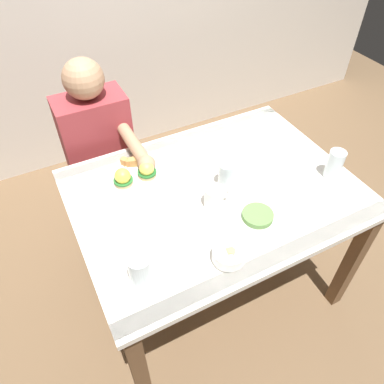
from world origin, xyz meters
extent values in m
plane|color=brown|center=(0.00, 0.00, 0.00)|extent=(6.00, 6.00, 0.00)
cube|color=white|center=(0.00, 0.00, 0.73)|extent=(1.20, 0.90, 0.03)
cube|color=#3F7F51|center=(0.00, -0.40, 0.74)|extent=(1.20, 0.06, 0.00)
cube|color=#3F7F51|center=(0.00, 0.40, 0.74)|extent=(1.20, 0.06, 0.00)
cube|color=brown|center=(-0.55, -0.40, 0.36)|extent=(0.06, 0.06, 0.71)
cube|color=brown|center=(0.55, -0.40, 0.36)|extent=(0.06, 0.06, 0.71)
cube|color=brown|center=(-0.55, 0.40, 0.36)|extent=(0.06, 0.06, 0.71)
cube|color=brown|center=(0.55, 0.40, 0.36)|extent=(0.06, 0.06, 0.71)
cylinder|color=white|center=(-0.29, 0.22, 0.75)|extent=(0.27, 0.27, 0.01)
cylinder|color=tan|center=(-0.34, 0.21, 0.76)|extent=(0.08, 0.08, 0.02)
cylinder|color=#286B2D|center=(-0.34, 0.21, 0.78)|extent=(0.08, 0.08, 0.01)
sphere|color=yellow|center=(-0.34, 0.21, 0.80)|extent=(0.07, 0.07, 0.07)
cylinder|color=tan|center=(-0.23, 0.21, 0.76)|extent=(0.08, 0.08, 0.02)
cylinder|color=#236028|center=(-0.23, 0.21, 0.78)|extent=(0.08, 0.08, 0.01)
sphere|color=#F7DB56|center=(-0.23, 0.21, 0.80)|extent=(0.07, 0.07, 0.07)
cube|color=tan|center=(-0.25, 0.30, 0.77)|extent=(0.04, 0.04, 0.04)
cube|color=tan|center=(-0.23, 0.29, 0.77)|extent=(0.03, 0.03, 0.03)
cube|color=#B77A42|center=(-0.29, 0.32, 0.77)|extent=(0.02, 0.02, 0.03)
cube|color=tan|center=(-0.29, 0.33, 0.77)|extent=(0.04, 0.04, 0.03)
cube|color=#B77A42|center=(-0.28, 0.31, 0.77)|extent=(0.03, 0.03, 0.03)
cube|color=#AD7038|center=(-0.27, 0.32, 0.77)|extent=(0.03, 0.03, 0.03)
cube|color=tan|center=(-0.27, 0.31, 0.77)|extent=(0.03, 0.03, 0.03)
cylinder|color=white|center=(-0.14, -0.33, 0.74)|extent=(0.10, 0.10, 0.01)
cylinder|color=white|center=(-0.14, -0.33, 0.77)|extent=(0.12, 0.12, 0.04)
cube|color=#EA6B70|center=(-0.12, -0.33, 0.77)|extent=(0.04, 0.04, 0.03)
cube|color=#F4A85B|center=(-0.13, -0.31, 0.77)|extent=(0.03, 0.03, 0.03)
cube|color=#F4DB66|center=(-0.13, -0.34, 0.79)|extent=(0.04, 0.04, 0.03)
cube|color=#F4DB66|center=(-0.14, -0.33, 0.78)|extent=(0.04, 0.04, 0.03)
cube|color=#B7E093|center=(-0.16, -0.32, 0.77)|extent=(0.04, 0.04, 0.03)
cube|color=#F4DB66|center=(-0.14, -0.34, 0.78)|extent=(0.03, 0.03, 0.03)
cube|color=#F4DB66|center=(-0.14, -0.33, 0.78)|extent=(0.03, 0.03, 0.02)
cylinder|color=white|center=(-0.05, -0.07, 0.79)|extent=(0.08, 0.08, 0.09)
cylinder|color=black|center=(-0.05, -0.07, 0.83)|extent=(0.07, 0.07, 0.01)
torus|color=white|center=(-0.01, -0.07, 0.79)|extent=(0.06, 0.02, 0.06)
cube|color=silver|center=(0.04, 0.21, 0.74)|extent=(0.08, 0.10, 0.00)
cube|color=silver|center=(0.09, 0.14, 0.74)|extent=(0.04, 0.04, 0.00)
cylinder|color=silver|center=(0.06, 0.01, 0.80)|extent=(0.08, 0.08, 0.12)
cylinder|color=silver|center=(0.06, 0.01, 0.77)|extent=(0.07, 0.07, 0.06)
cylinder|color=silver|center=(-0.45, -0.27, 0.80)|extent=(0.08, 0.08, 0.13)
cylinder|color=silver|center=(-0.45, -0.27, 0.77)|extent=(0.07, 0.07, 0.07)
cylinder|color=silver|center=(0.50, -0.16, 0.81)|extent=(0.07, 0.07, 0.14)
cylinder|color=silver|center=(0.50, -0.16, 0.77)|extent=(0.06, 0.06, 0.07)
cylinder|color=white|center=(0.06, -0.22, 0.75)|extent=(0.20, 0.20, 0.01)
cylinder|color=#66934C|center=(0.06, -0.22, 0.76)|extent=(0.12, 0.12, 0.02)
cylinder|color=#33333D|center=(-0.43, 0.53, 0.23)|extent=(0.11, 0.11, 0.45)
cylinder|color=#33333D|center=(-0.25, 0.53, 0.23)|extent=(0.11, 0.11, 0.45)
cube|color=#993338|center=(-0.34, 0.63, 0.70)|extent=(0.34, 0.20, 0.50)
sphere|color=tan|center=(-0.34, 0.63, 1.04)|extent=(0.19, 0.19, 0.19)
cylinder|color=tan|center=(-0.22, 0.38, 0.80)|extent=(0.06, 0.30, 0.06)
sphere|color=tan|center=(-0.22, 0.23, 0.80)|extent=(0.08, 0.08, 0.08)
camera|label=1|loc=(-0.61, -0.96, 1.85)|focal=34.41mm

